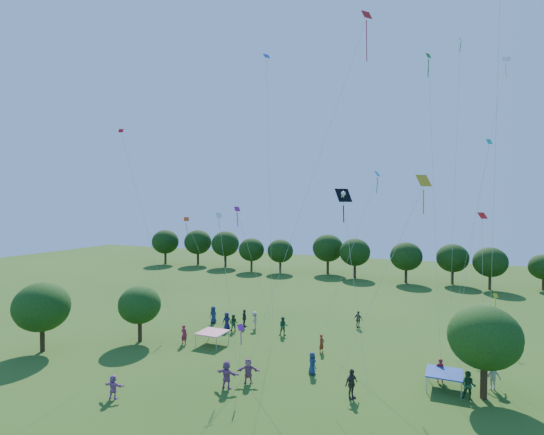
{
  "coord_description": "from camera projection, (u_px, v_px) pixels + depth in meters",
  "views": [
    {
      "loc": [
        11.44,
        -11.83,
        11.99
      ],
      "look_at": [
        0.0,
        14.0,
        11.0
      ],
      "focal_mm": 28.0,
      "sensor_mm": 36.0,
      "label": 1
    }
  ],
  "objects": [
    {
      "name": "crowd_person_2",
      "position": [
        469.0,
        386.0,
        25.73
      ],
      "size": [
        0.93,
        0.61,
        1.73
      ],
      "primitive_type": "imported",
      "rotation": [
        0.0,
        0.0,
        -0.19
      ],
      "color": "#224F2E",
      "rests_on": "ground"
    },
    {
      "name": "small_kite_7",
      "position": [
        481.0,
        190.0,
        35.23
      ],
      "size": [
        2.65,
        4.77,
        16.1
      ],
      "color": "#0CB4A1"
    },
    {
      "name": "crowd_person_9",
      "position": [
        492.0,
        376.0,
        27.14
      ],
      "size": [
        1.28,
        0.93,
        1.79
      ],
      "primitive_type": "imported",
      "rotation": [
        0.0,
        0.0,
        3.53
      ],
      "color": "#A29E82",
      "rests_on": "ground"
    },
    {
      "name": "small_kite_8",
      "position": [
        483.0,
        238.0,
        29.48
      ],
      "size": [
        0.69,
        0.74,
        10.01
      ],
      "color": "red"
    },
    {
      "name": "crowd_person_10",
      "position": [
        358.0,
        319.0,
        40.53
      ],
      "size": [
        1.04,
        0.73,
        1.62
      ],
      "primitive_type": "imported",
      "rotation": [
        0.0,
        0.0,
        2.8
      ],
      "color": "#443E36",
      "rests_on": "ground"
    },
    {
      "name": "small_kite_13",
      "position": [
        241.0,
        333.0,
        27.06
      ],
      "size": [
        0.42,
        0.5,
        2.91
      ],
      "color": "#AF1DAB"
    },
    {
      "name": "crowd_person_3",
      "position": [
        255.0,
        320.0,
        40.18
      ],
      "size": [
        1.02,
        1.15,
        1.64
      ],
      "primitive_type": "imported",
      "rotation": [
        0.0,
        0.0,
        5.34
      ],
      "color": "#AF9D8C",
      "rests_on": "ground"
    },
    {
      "name": "tent_red_stripe",
      "position": [
        212.0,
        332.0,
        35.76
      ],
      "size": [
        2.2,
        2.2,
        1.1
      ],
      "color": "#F21C46",
      "rests_on": "ground"
    },
    {
      "name": "small_kite_14",
      "position": [
        494.0,
        121.0,
        34.72
      ],
      "size": [
        4.27,
        4.52,
        22.82
      ],
      "color": "silver"
    },
    {
      "name": "small_kite_6",
      "position": [
        223.0,
        248.0,
        29.71
      ],
      "size": [
        2.78,
        2.26,
        9.97
      ],
      "color": "white"
    },
    {
      "name": "crowd_person_6",
      "position": [
        213.0,
        315.0,
        42.13
      ],
      "size": [
        0.67,
        0.93,
        1.7
      ],
      "primitive_type": "imported",
      "rotation": [
        0.0,
        0.0,
        4.42
      ],
      "color": "navy",
      "rests_on": "ground"
    },
    {
      "name": "small_kite_2",
      "position": [
        411.0,
        212.0,
        22.19
      ],
      "size": [
        5.21,
        0.82,
        12.14
      ],
      "color": "orange"
    },
    {
      "name": "crowd_person_11",
      "position": [
        248.0,
        371.0,
        28.13
      ],
      "size": [
        1.62,
        1.1,
        1.64
      ],
      "primitive_type": "imported",
      "rotation": [
        0.0,
        0.0,
        0.4
      ],
      "color": "#96587F",
      "rests_on": "ground"
    },
    {
      "name": "crowd_person_8",
      "position": [
        283.0,
        326.0,
        38.18
      ],
      "size": [
        0.95,
        0.75,
        1.7
      ],
      "primitive_type": "imported",
      "rotation": [
        0.0,
        0.0,
        0.4
      ],
      "color": "#265934",
      "rests_on": "ground"
    },
    {
      "name": "small_kite_12",
      "position": [
        268.0,
        138.0,
        35.42
      ],
      "size": [
        0.57,
        2.04,
        22.92
      ],
      "color": "blue"
    },
    {
      "name": "small_kite_11",
      "position": [
        432.0,
        148.0,
        28.76
      ],
      "size": [
        1.3,
        1.43,
        20.94
      ],
      "color": "#167C18"
    },
    {
      "name": "crowd_person_16",
      "position": [
        351.0,
        384.0,
        25.91
      ],
      "size": [
        0.91,
        1.17,
        1.82
      ],
      "primitive_type": "imported",
      "rotation": [
        0.0,
        0.0,
        1.11
      ],
      "color": "#3B312F",
      "rests_on": "ground"
    },
    {
      "name": "near_tree_east",
      "position": [
        484.0,
        337.0,
        25.81
      ],
      "size": [
        4.29,
        4.29,
        5.73
      ],
      "color": "#422B19",
      "rests_on": "ground"
    },
    {
      "name": "small_kite_10",
      "position": [
        488.0,
        304.0,
        35.26
      ],
      "size": [
        3.52,
        4.23,
        3.04
      ],
      "color": "#CDD012"
    },
    {
      "name": "near_tree_west",
      "position": [
        42.0,
        307.0,
        33.97
      ],
      "size": [
        4.35,
        4.35,
        5.59
      ],
      "color": "#422B19",
      "rests_on": "ground"
    },
    {
      "name": "treeline",
      "position": [
        368.0,
        253.0,
        67.06
      ],
      "size": [
        88.01,
        8.77,
        6.77
      ],
      "color": "#422B19",
      "rests_on": "ground"
    },
    {
      "name": "near_tree_north",
      "position": [
        140.0,
        305.0,
        36.49
      ],
      "size": [
        3.61,
        3.61,
        4.82
      ],
      "color": "#422B19",
      "rests_on": "ground"
    },
    {
      "name": "crowd_person_13",
      "position": [
        184.0,
        335.0,
        35.85
      ],
      "size": [
        0.62,
        0.4,
        1.65
      ],
      "primitive_type": "imported",
      "rotation": [
        0.0,
        0.0,
        3.13
      ],
      "color": "#9F1D3C",
      "rests_on": "ground"
    },
    {
      "name": "crowd_person_4",
      "position": [
        244.0,
        318.0,
        40.85
      ],
      "size": [
        1.0,
        1.04,
        1.69
      ],
      "primitive_type": "imported",
      "rotation": [
        0.0,
        0.0,
        2.3
      ],
      "color": "#38302D",
      "rests_on": "ground"
    },
    {
      "name": "crowd_person_12",
      "position": [
        227.0,
        321.0,
        39.83
      ],
      "size": [
        0.88,
        0.91,
        1.67
      ],
      "primitive_type": "imported",
      "rotation": [
        0.0,
        0.0,
        3.99
      ],
      "color": "#1A1C4D",
      "rests_on": "ground"
    },
    {
      "name": "pirate_kite",
      "position": [
        344.0,
        199.0,
        28.28
      ],
      "size": [
        3.23,
        5.28,
        11.64
      ],
      "color": "black"
    },
    {
      "name": "small_kite_4",
      "position": [
        367.0,
        206.0,
        35.25
      ],
      "size": [
        4.27,
        2.2,
        13.3
      ],
      "color": "#137CC4"
    },
    {
      "name": "crowd_person_1",
      "position": [
        440.0,
        370.0,
        28.23
      ],
      "size": [
        0.7,
        0.6,
        1.6
      ],
      "primitive_type": "imported",
      "rotation": [
        0.0,
        0.0,
        3.57
      ],
      "color": "maroon",
      "rests_on": "ground"
    },
    {
      "name": "small_kite_3",
      "position": [
        456.0,
        144.0,
        31.93
      ],
      "size": [
        0.63,
        1.71,
        22.87
      ],
      "color": "green"
    },
    {
      "name": "crowd_person_5",
      "position": [
        113.0,
        387.0,
        25.87
      ],
      "size": [
        1.43,
        0.67,
        1.47
      ],
      "primitive_type": "imported",
      "rotation": [
        0.0,
        0.0,
        3.28
      ],
      "color": "#AA63AA",
      "rests_on": "ground"
    },
    {
      "name": "red_high_kite",
      "position": [
        348.0,
        74.0,
        31.94
      ],
      "size": [
        6.64,
        8.06,
        25.49
      ],
      "color": "red"
    },
    {
      "name": "crowd_person_15",
      "position": [
        480.0,
        357.0,
        30.75
      ],
      "size": [
        1.15,
        0.83,
        1.6
      ],
      "primitive_type": "imported",
      "rotation": [
        0.0,
        0.0,
        0.38
      ],
      "color": "#A69485",
      "rests_on": "ground"
    },
    {
      "name": "tent_blue",
      "position": [
        444.0,
        373.0,
        27.2
      ],
      "size": [
        2.2,
        2.2,
        1.1
      ],
      "color": "#193FA8",
      "rests_on": "ground"
    },
    {
      "name": "small_kite_1",
      "position": [
        497.0,
        109.0,
        22.68
      ],
      "size": [
        0.51,
        6.03,
        22.55
      ],
      "color": "orange"
    },
    {
      "name": "small_kite_5",
      "position": [
        244.0,
        235.0,
        34.77
      ],
      "size": [
        1.82,
        3.6,
        10.37
      ],
      "color": "#A31B81"
    },
    {
      "name": "crowd_person_17",
      "position": [
        227.0,
        375.0,
        27.29
      ],
      "size": [
        1.7,
        0.67,
        1.8
      ],
      "primitive_type": "imported",
      "rotation": [
        0.0,
        0.0,
        3.1
      ],
      "color": "#965791",
      "rests_on": "ground"
    },
    {
      "name": "crowd_person_0",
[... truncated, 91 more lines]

